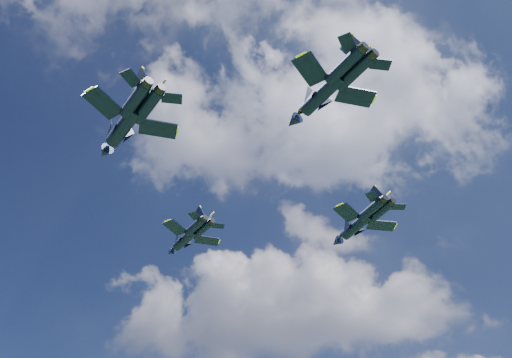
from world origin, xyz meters
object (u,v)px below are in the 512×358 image
object	(u,v)px
jet_left	(122,128)
jet_slot	(320,96)
jet_lead	(184,240)
jet_right	(355,226)

from	to	relation	value
jet_left	jet_slot	world-z (taller)	jet_left
jet_lead	jet_slot	world-z (taller)	jet_slot
jet_lead	jet_left	size ratio (longest dim) A/B	0.78
jet_left	jet_slot	xyz separation A→B (m)	(28.08, 0.12, 0.12)
jet_lead	jet_right	distance (m)	29.30
jet_right	jet_slot	xyz separation A→B (m)	(-2.11, -28.54, 1.55)
jet_left	jet_right	world-z (taller)	jet_left
jet_lead	jet_left	world-z (taller)	jet_left
jet_left	jet_slot	bearing A→B (deg)	-47.35
jet_right	jet_slot	size ratio (longest dim) A/B	0.92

